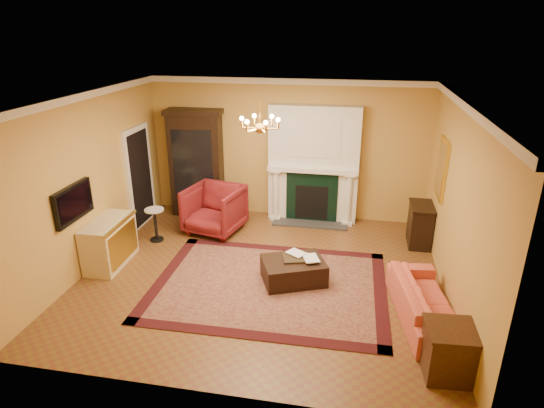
% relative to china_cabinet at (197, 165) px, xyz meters
% --- Properties ---
extents(floor, '(6.00, 5.50, 0.02)m').
position_rel_china_cabinet_xyz_m(floor, '(1.97, -2.49, -1.13)').
color(floor, brown).
rests_on(floor, ground).
extents(ceiling, '(6.00, 5.50, 0.02)m').
position_rel_china_cabinet_xyz_m(ceiling, '(1.97, -2.49, 1.89)').
color(ceiling, silver).
rests_on(ceiling, wall_back).
extents(wall_back, '(6.00, 0.02, 3.00)m').
position_rel_china_cabinet_xyz_m(wall_back, '(1.97, 0.27, 0.38)').
color(wall_back, '#C28D45').
rests_on(wall_back, floor).
extents(wall_front, '(6.00, 0.02, 3.00)m').
position_rel_china_cabinet_xyz_m(wall_front, '(1.97, -5.25, 0.38)').
color(wall_front, '#C28D45').
rests_on(wall_front, floor).
extents(wall_left, '(0.02, 5.50, 3.00)m').
position_rel_china_cabinet_xyz_m(wall_left, '(-1.04, -2.49, 0.38)').
color(wall_left, '#C28D45').
rests_on(wall_left, floor).
extents(wall_right, '(0.02, 5.50, 3.00)m').
position_rel_china_cabinet_xyz_m(wall_right, '(4.98, -2.49, 0.38)').
color(wall_right, '#C28D45').
rests_on(wall_right, floor).
extents(fireplace, '(1.90, 0.70, 2.50)m').
position_rel_china_cabinet_xyz_m(fireplace, '(2.57, 0.08, 0.07)').
color(fireplace, silver).
rests_on(fireplace, wall_back).
extents(crown_molding, '(6.00, 5.50, 0.12)m').
position_rel_china_cabinet_xyz_m(crown_molding, '(1.97, -1.53, 1.82)').
color(crown_molding, white).
rests_on(crown_molding, ceiling).
extents(doorway, '(0.08, 1.05, 2.10)m').
position_rel_china_cabinet_xyz_m(doorway, '(-0.99, -0.79, -0.08)').
color(doorway, silver).
rests_on(doorway, wall_left).
extents(tv_panel, '(0.09, 0.95, 0.58)m').
position_rel_china_cabinet_xyz_m(tv_panel, '(-0.98, -3.09, 0.23)').
color(tv_panel, black).
rests_on(tv_panel, wall_left).
extents(gilt_mirror, '(0.06, 0.76, 1.05)m').
position_rel_china_cabinet_xyz_m(gilt_mirror, '(4.93, -1.09, 0.53)').
color(gilt_mirror, gold).
rests_on(gilt_mirror, wall_right).
extents(chandelier, '(0.63, 0.55, 0.53)m').
position_rel_china_cabinet_xyz_m(chandelier, '(1.97, -2.49, 1.48)').
color(chandelier, '#C08934').
rests_on(chandelier, ceiling).
extents(oriental_rug, '(3.82, 2.88, 0.02)m').
position_rel_china_cabinet_xyz_m(oriental_rug, '(2.17, -2.81, -1.12)').
color(oriental_rug, '#470F19').
rests_on(oriental_rug, floor).
extents(china_cabinet, '(1.16, 0.60, 2.25)m').
position_rel_china_cabinet_xyz_m(china_cabinet, '(0.00, 0.00, 0.00)').
color(china_cabinet, black).
rests_on(china_cabinet, floor).
extents(wingback_armchair, '(1.23, 1.18, 1.07)m').
position_rel_china_cabinet_xyz_m(wingback_armchair, '(0.66, -0.93, -0.59)').
color(wingback_armchair, maroon).
rests_on(wingback_armchair, floor).
extents(pedestal_table, '(0.37, 0.37, 0.67)m').
position_rel_china_cabinet_xyz_m(pedestal_table, '(-0.36, -1.55, -0.73)').
color(pedestal_table, black).
rests_on(pedestal_table, floor).
extents(commode, '(0.56, 1.13, 0.83)m').
position_rel_china_cabinet_xyz_m(commode, '(-0.76, -2.59, -0.71)').
color(commode, beige).
rests_on(commode, floor).
extents(coral_sofa, '(0.85, 1.97, 0.74)m').
position_rel_china_cabinet_xyz_m(coral_sofa, '(4.57, -3.26, -0.75)').
color(coral_sofa, '#BD4B3C').
rests_on(coral_sofa, floor).
extents(end_table, '(0.59, 0.59, 0.64)m').
position_rel_china_cabinet_xyz_m(end_table, '(4.69, -4.41, -0.80)').
color(end_table, '#3D2410').
rests_on(end_table, floor).
extents(console_table, '(0.41, 0.71, 0.79)m').
position_rel_china_cabinet_xyz_m(console_table, '(4.75, -0.76, -0.73)').
color(console_table, black).
rests_on(console_table, floor).
extents(leather_ottoman, '(1.20, 1.05, 0.37)m').
position_rel_china_cabinet_xyz_m(leather_ottoman, '(2.54, -2.60, -0.92)').
color(leather_ottoman, black).
rests_on(leather_ottoman, oriental_rug).
extents(ottoman_tray, '(0.54, 0.47, 0.03)m').
position_rel_china_cabinet_xyz_m(ottoman_tray, '(2.58, -2.52, -0.72)').
color(ottoman_tray, black).
rests_on(ottoman_tray, leather_ottoman).
extents(book_a, '(0.15, 0.20, 0.30)m').
position_rel_china_cabinet_xyz_m(book_a, '(2.49, -2.51, -0.55)').
color(book_a, gray).
rests_on(book_a, ottoman_tray).
extents(book_b, '(0.23, 0.10, 0.32)m').
position_rel_china_cabinet_xyz_m(book_b, '(2.71, -2.58, -0.54)').
color(book_b, gray).
rests_on(book_b, ottoman_tray).
extents(topiary_left, '(0.16, 0.16, 0.43)m').
position_rel_china_cabinet_xyz_m(topiary_left, '(1.82, 0.04, 0.35)').
color(topiary_left, gray).
rests_on(topiary_left, fireplace).
extents(topiary_right, '(0.17, 0.17, 0.47)m').
position_rel_china_cabinet_xyz_m(topiary_right, '(3.21, 0.04, 0.36)').
color(topiary_right, gray).
rests_on(topiary_right, fireplace).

